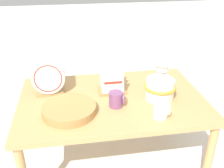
# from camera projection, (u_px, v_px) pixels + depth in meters

# --- Properties ---
(ground_plane) EXTENTS (14.00, 14.00, 0.00)m
(ground_plane) POSITION_uv_depth(u_px,v_px,m) (112.00, 160.00, 2.12)
(ground_plane) COLOR silver
(display_table) EXTENTS (1.30, 0.84, 0.58)m
(display_table) POSITION_uv_depth(u_px,v_px,m) (112.00, 105.00, 1.89)
(display_table) COLOR tan
(display_table) RESTS_ON ground_plane
(ceramic_vase) EXTENTS (0.22, 0.22, 0.28)m
(ceramic_vase) POSITION_uv_depth(u_px,v_px,m) (160.00, 84.00, 1.80)
(ceramic_vase) COLOR white
(ceramic_vase) RESTS_ON display_table
(dish_rack_round_plates) EXTENTS (0.23, 0.16, 0.25)m
(dish_rack_round_plates) POSITION_uv_depth(u_px,v_px,m) (49.00, 80.00, 1.88)
(dish_rack_round_plates) COLOR tan
(dish_rack_round_plates) RESTS_ON display_table
(dish_rack_square_plates) EXTENTS (0.19, 0.15, 0.18)m
(dish_rack_square_plates) POSITION_uv_depth(u_px,v_px,m) (112.00, 85.00, 1.92)
(dish_rack_square_plates) COLOR tan
(dish_rack_square_plates) RESTS_ON display_table
(wicker_charger_stack) EXTENTS (0.35, 0.35, 0.05)m
(wicker_charger_stack) POSITION_uv_depth(u_px,v_px,m) (69.00, 110.00, 1.67)
(wicker_charger_stack) COLOR #AD7F47
(wicker_charger_stack) RESTS_ON display_table
(mug_plum_glaze) EXTENTS (0.10, 0.09, 0.10)m
(mug_plum_glaze) POSITION_uv_depth(u_px,v_px,m) (117.00, 99.00, 1.74)
(mug_plum_glaze) COLOR #7A4770
(mug_plum_glaze) RESTS_ON display_table
(mug_cream_glaze) EXTENTS (0.10, 0.09, 0.10)m
(mug_cream_glaze) POSITION_uv_depth(u_px,v_px,m) (161.00, 110.00, 1.62)
(mug_cream_glaze) COLOR silver
(mug_cream_glaze) RESTS_ON display_table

